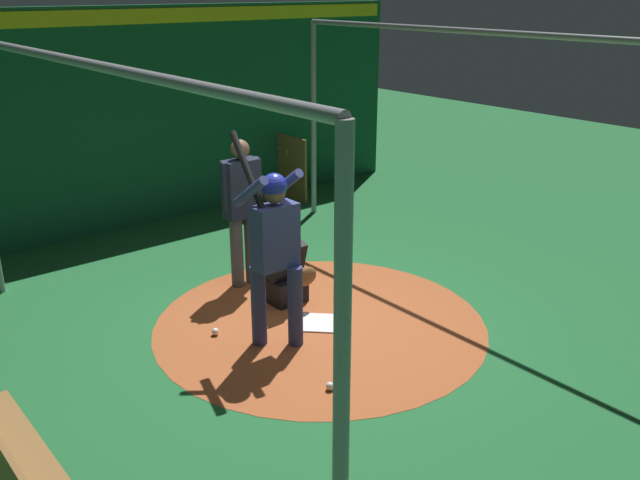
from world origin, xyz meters
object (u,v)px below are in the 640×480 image
(home_plate, at_px, (320,323))
(baseball_1, at_px, (215,332))
(umpire, at_px, (242,205))
(bench, at_px, (13,464))
(batter, at_px, (274,243))
(bat_rack, at_px, (285,167))
(baseball_2, at_px, (340,367))
(baseball_0, at_px, (330,386))
(catcher, at_px, (287,272))

(home_plate, xyz_separation_m, baseball_1, (-0.49, -0.99, 0.03))
(umpire, distance_m, baseball_1, 1.62)
(umpire, height_order, bench, umpire)
(batter, bearing_deg, bat_rack, 142.16)
(bench, distance_m, baseball_2, 2.91)
(home_plate, height_order, batter, batter)
(home_plate, height_order, bat_rack, bat_rack)
(baseball_2, bearing_deg, bench, -88.94)
(bat_rack, xyz_separation_m, baseball_1, (3.57, -3.58, -0.45))
(umpire, distance_m, baseball_0, 2.69)
(bench, bearing_deg, home_plate, 105.27)
(baseball_0, bearing_deg, bench, -92.71)
(umpire, bearing_deg, home_plate, 1.25)
(umpire, distance_m, bat_rack, 3.78)
(umpire, xyz_separation_m, bench, (2.29, -3.32, -0.54))
(umpire, height_order, baseball_2, umpire)
(umpire, bearing_deg, batter, -21.87)
(bench, bearing_deg, umpire, 124.63)
(catcher, relative_size, bench, 0.50)
(baseball_2, bearing_deg, baseball_1, -158.52)
(home_plate, height_order, umpire, umpire)
(bat_rack, relative_size, baseball_2, 15.95)
(catcher, height_order, baseball_2, catcher)
(catcher, distance_m, baseball_1, 1.11)
(umpire, xyz_separation_m, baseball_1, (0.89, -0.96, -0.95))
(home_plate, distance_m, baseball_0, 1.28)
(home_plate, relative_size, bat_rack, 0.36)
(umpire, relative_size, baseball_0, 23.77)
(home_plate, relative_size, umpire, 0.24)
(catcher, height_order, baseball_1, catcher)
(batter, relative_size, bat_rack, 1.78)
(baseball_1, bearing_deg, bench, -59.28)
(baseball_1, bearing_deg, batter, 36.29)
(baseball_0, relative_size, baseball_2, 1.00)
(baseball_1, xyz_separation_m, baseball_2, (1.35, 0.53, 0.00))
(bat_rack, xyz_separation_m, baseball_2, (4.92, -3.05, -0.45))
(baseball_1, distance_m, baseball_2, 1.45)
(batter, bearing_deg, home_plate, 94.50)
(batter, height_order, catcher, batter)
(umpire, xyz_separation_m, baseball_0, (2.41, -0.71, -0.95))
(batter, xyz_separation_m, bench, (0.87, -2.75, -0.62))
(home_plate, distance_m, baseball_2, 0.98)
(baseball_0, height_order, baseball_1, same)
(bat_rack, bearing_deg, baseball_1, -45.07)
(home_plate, height_order, catcher, catcher)
(home_plate, height_order, baseball_2, baseball_2)
(batter, relative_size, baseball_1, 28.44)
(baseball_1, relative_size, baseball_2, 1.00)
(batter, bearing_deg, baseball_0, -8.09)
(bat_rack, relative_size, bench, 0.63)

